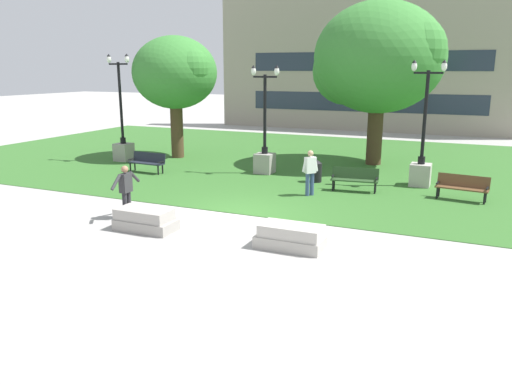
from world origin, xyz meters
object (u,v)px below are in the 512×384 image
at_px(park_bench_far_left, 147,161).
at_px(lamp_post_center, 421,161).
at_px(concrete_block_left, 291,237).
at_px(skateboard, 140,217).
at_px(park_bench_near_right, 355,178).
at_px(lamp_post_right, 265,152).
at_px(lamp_post_left, 123,140).
at_px(concrete_block_center, 145,220).
at_px(person_bystander_near_lawn, 310,170).
at_px(person_skateboarder, 126,189).
at_px(trash_bin, 316,171).
at_px(park_bench_near_left, 462,186).

distance_m(park_bench_far_left, lamp_post_center, 12.00).
distance_m(concrete_block_left, lamp_post_center, 9.28).
relative_size(skateboard, park_bench_near_right, 0.56).
relative_size(lamp_post_right, lamp_post_left, 0.89).
relative_size(concrete_block_center, person_bystander_near_lawn, 1.05).
distance_m(concrete_block_left, person_bystander_near_lawn, 5.77).
height_order(park_bench_near_right, lamp_post_left, lamp_post_left).
bearing_deg(lamp_post_center, person_bystander_near_lawn, -137.18).
distance_m(concrete_block_left, person_skateboarder, 5.77).
relative_size(person_skateboarder, person_bystander_near_lawn, 1.00).
bearing_deg(person_bystander_near_lawn, concrete_block_left, -77.29).
distance_m(concrete_block_center, person_bystander_near_lawn, 6.73).
height_order(person_skateboarder, lamp_post_left, lamp_post_left).
distance_m(person_skateboarder, trash_bin, 8.46).
height_order(concrete_block_center, lamp_post_center, lamp_post_center).
bearing_deg(concrete_block_left, concrete_block_center, -176.37).
relative_size(concrete_block_left, person_bystander_near_lawn, 1.05).
bearing_deg(park_bench_near_left, trash_bin, 172.66).
bearing_deg(concrete_block_center, lamp_post_left, 131.08).
xyz_separation_m(trash_bin, person_bystander_near_lawn, (0.47, -2.33, 0.48)).
height_order(lamp_post_left, person_bystander_near_lawn, lamp_post_left).
height_order(skateboard, lamp_post_right, lamp_post_right).
bearing_deg(lamp_post_left, park_bench_far_left, -34.39).
height_order(park_bench_far_left, lamp_post_right, lamp_post_right).
bearing_deg(park_bench_near_right, park_bench_near_left, 2.95).
bearing_deg(park_bench_near_left, skateboard, -144.01).
distance_m(park_bench_near_left, park_bench_near_right, 3.88).
height_order(skateboard, park_bench_near_left, park_bench_near_left).
height_order(skateboard, person_bystander_near_lawn, person_bystander_near_lawn).
height_order(lamp_post_center, trash_bin, lamp_post_center).
xyz_separation_m(skateboard, park_bench_near_left, (9.22, 6.70, 0.45)).
distance_m(person_skateboarder, lamp_post_center, 11.70).
distance_m(concrete_block_left, lamp_post_right, 9.82).
height_order(concrete_block_center, skateboard, concrete_block_center).
xyz_separation_m(park_bench_far_left, lamp_post_right, (5.00, 2.00, 0.46)).
bearing_deg(trash_bin, park_bench_near_right, -26.91).
height_order(concrete_block_center, park_bench_near_right, park_bench_near_right).
distance_m(concrete_block_left, park_bench_near_right, 6.99).
bearing_deg(lamp_post_center, park_bench_near_left, -47.08).
xyz_separation_m(concrete_block_left, trash_bin, (-1.73, 7.92, 0.20)).
xyz_separation_m(lamp_post_center, lamp_post_left, (-14.69, -0.21, 0.07)).
distance_m(park_bench_near_left, person_bystander_near_lawn, 5.51).
bearing_deg(concrete_block_center, lamp_post_center, 53.50).
relative_size(skateboard, park_bench_near_left, 0.56).
bearing_deg(park_bench_near_left, lamp_post_left, 174.57).
relative_size(concrete_block_center, trash_bin, 1.87).
xyz_separation_m(person_skateboarder, lamp_post_right, (1.29, 8.27, 0.03)).
bearing_deg(lamp_post_center, concrete_block_center, -126.50).
distance_m(park_bench_near_left, lamp_post_center, 2.46).
bearing_deg(skateboard, concrete_block_left, -5.28).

